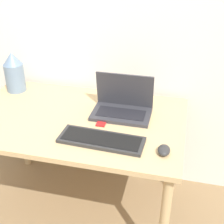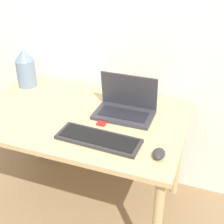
{
  "view_description": "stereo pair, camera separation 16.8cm",
  "coord_description": "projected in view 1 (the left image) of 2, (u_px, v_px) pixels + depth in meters",
  "views": [
    {
      "loc": [
        0.57,
        -1.08,
        1.67
      ],
      "look_at": [
        0.23,
        0.33,
        0.82
      ],
      "focal_mm": 50.0,
      "sensor_mm": 36.0,
      "label": 1
    },
    {
      "loc": [
        0.73,
        -1.03,
        1.67
      ],
      "look_at": [
        0.23,
        0.33,
        0.82
      ],
      "focal_mm": 50.0,
      "sensor_mm": 36.0,
      "label": 2
    }
  ],
  "objects": [
    {
      "name": "keyboard",
      "position": [
        101.0,
        140.0,
        1.62
      ],
      "size": [
        0.45,
        0.18,
        0.02
      ],
      "color": "#2D2D2D",
      "rests_on": "desk"
    },
    {
      "name": "mp3_player",
      "position": [
        101.0,
        123.0,
        1.76
      ],
      "size": [
        0.05,
        0.06,
        0.01
      ],
      "color": "red",
      "rests_on": "desk"
    },
    {
      "name": "laptop",
      "position": [
        123.0,
        105.0,
        1.85
      ],
      "size": [
        0.34,
        0.22,
        0.23
      ],
      "color": "#333338",
      "rests_on": "desk"
    },
    {
      "name": "desk",
      "position": [
        76.0,
        129.0,
        1.87
      ],
      "size": [
        1.26,
        0.78,
        0.72
      ],
      "color": "tan",
      "rests_on": "ground_plane"
    },
    {
      "name": "vase",
      "position": [
        14.0,
        72.0,
        2.07
      ],
      "size": [
        0.13,
        0.13,
        0.27
      ],
      "color": "slate",
      "rests_on": "desk"
    },
    {
      "name": "mouse",
      "position": [
        164.0,
        150.0,
        1.53
      ],
      "size": [
        0.06,
        0.09,
        0.04
      ],
      "color": "#2D2D2D",
      "rests_on": "desk"
    },
    {
      "name": "wall_back",
      "position": [
        95.0,
        8.0,
        1.94
      ],
      "size": [
        6.0,
        0.05,
        2.5
      ],
      "color": "white",
      "rests_on": "ground_plane"
    }
  ]
}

